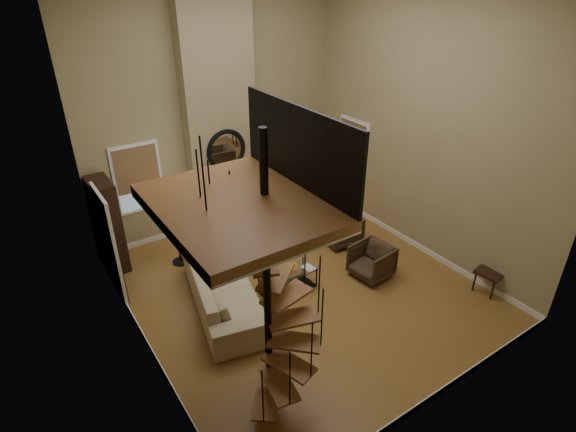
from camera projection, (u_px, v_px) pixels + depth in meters
ground at (299, 287)px, 8.96m from camera, size 6.00×6.50×0.01m
back_wall at (215, 110)px, 10.01m from camera, size 6.00×0.02×5.50m
front_wall at (464, 239)px, 5.27m from camera, size 6.00×0.02×5.50m
left_wall at (120, 200)px, 6.17m from camera, size 0.02×6.50×5.50m
right_wall at (424, 124)px, 9.11m from camera, size 0.02×6.50×5.50m
baseboard_back at (224, 218)px, 11.29m from camera, size 6.00×0.02×0.12m
baseboard_front at (429, 399)px, 6.57m from camera, size 6.00×0.02×0.12m
baseboard_left at (150, 347)px, 7.47m from camera, size 0.02×6.50×0.12m
baseboard_right at (407, 240)px, 10.39m from camera, size 0.02×6.50×0.12m
chimney_breast at (219, 112)px, 9.87m from camera, size 1.60×0.38×5.50m
hearth at (237, 231)px, 10.82m from camera, size 1.50×0.60×0.04m
firebox at (230, 206)px, 10.78m from camera, size 0.95×0.02×0.72m
mantel at (230, 184)px, 10.43m from camera, size 1.70×0.18×0.06m
mirror_frame at (226, 150)px, 10.09m from camera, size 0.94×0.10×0.94m
mirror_disc at (226, 150)px, 10.10m from camera, size 0.80×0.01×0.80m
vase_left at (206, 183)px, 10.12m from camera, size 0.24×0.24×0.25m
vase_right at (252, 172)px, 10.69m from camera, size 0.20×0.20×0.21m
window_back at (138, 177)px, 9.60m from camera, size 1.02×0.06×1.52m
window_right at (353, 149)px, 11.09m from camera, size 0.06×1.02×1.52m
entry_door at (110, 246)px, 8.32m from camera, size 0.10×1.05×2.16m
loft at (246, 199)px, 5.09m from camera, size 1.70×2.20×1.09m
spiral_stair at (268, 294)px, 5.93m from camera, size 1.47×1.47×4.06m
hutch at (108, 225)px, 9.17m from camera, size 0.41×0.87×1.94m
sofa at (224, 288)px, 8.28m from camera, size 1.63×2.86×0.79m
armchair_near at (344, 228)px, 10.25m from camera, size 0.87×0.85×0.70m
armchair_far at (374, 260)px, 9.15m from camera, size 0.82×0.80×0.68m
coffee_table at (288, 278)px, 8.73m from camera, size 1.15×0.59×0.44m
bowl at (287, 268)px, 8.67m from camera, size 0.41×0.41×0.10m
book at (308, 268)px, 8.71m from camera, size 0.21×0.27×0.02m
floor_lamp at (173, 203)px, 9.03m from camera, size 0.39×0.39×1.71m
accent_lamp at (281, 203)px, 11.58m from camera, size 0.15×0.15×0.53m
side_chair at (493, 267)px, 8.65m from camera, size 0.53×0.53×0.99m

